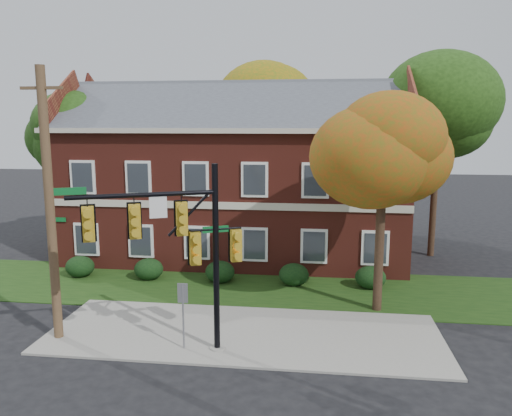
# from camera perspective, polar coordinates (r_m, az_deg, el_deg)

# --- Properties ---
(ground) EXTENTS (120.00, 120.00, 0.00)m
(ground) POSITION_cam_1_polar(r_m,az_deg,el_deg) (17.57, -1.91, -15.58)
(ground) COLOR black
(ground) RESTS_ON ground
(sidewalk) EXTENTS (14.00, 5.00, 0.08)m
(sidewalk) POSITION_cam_1_polar(r_m,az_deg,el_deg) (18.45, -1.40, -14.15)
(sidewalk) COLOR gray
(sidewalk) RESTS_ON ground
(grass_strip) EXTENTS (30.00, 6.00, 0.04)m
(grass_strip) POSITION_cam_1_polar(r_m,az_deg,el_deg) (23.07, 0.47, -9.19)
(grass_strip) COLOR #193811
(grass_strip) RESTS_ON ground
(apartment_building) EXTENTS (18.80, 8.80, 9.74)m
(apartment_building) POSITION_cam_1_polar(r_m,az_deg,el_deg) (28.11, -2.16, 4.60)
(apartment_building) COLOR maroon
(apartment_building) RESTS_ON ground
(hedge_far_left) EXTENTS (1.40, 1.26, 1.05)m
(hedge_far_left) POSITION_cam_1_polar(r_m,az_deg,el_deg) (26.12, -19.48, -6.33)
(hedge_far_left) COLOR black
(hedge_far_left) RESTS_ON ground
(hedge_left) EXTENTS (1.40, 1.26, 1.05)m
(hedge_left) POSITION_cam_1_polar(r_m,az_deg,el_deg) (24.78, -12.17, -6.85)
(hedge_left) COLOR black
(hedge_left) RESTS_ON ground
(hedge_center) EXTENTS (1.40, 1.26, 1.05)m
(hedge_center) POSITION_cam_1_polar(r_m,az_deg,el_deg) (23.87, -4.15, -7.29)
(hedge_center) COLOR black
(hedge_center) RESTS_ON ground
(hedge_right) EXTENTS (1.40, 1.26, 1.05)m
(hedge_right) POSITION_cam_1_polar(r_m,az_deg,el_deg) (23.46, 4.34, -7.60)
(hedge_right) COLOR black
(hedge_right) RESTS_ON ground
(hedge_far_right) EXTENTS (1.40, 1.26, 1.05)m
(hedge_far_right) POSITION_cam_1_polar(r_m,az_deg,el_deg) (23.57, 12.95, -7.74)
(hedge_far_right) COLOR black
(hedge_far_right) RESTS_ON ground
(tree_near_right) EXTENTS (4.50, 4.25, 8.58)m
(tree_near_right) POSITION_cam_1_polar(r_m,az_deg,el_deg) (19.74, 15.10, 6.97)
(tree_near_right) COLOR black
(tree_near_right) RESTS_ON ground
(tree_left_rear) EXTENTS (5.40, 5.10, 8.88)m
(tree_left_rear) POSITION_cam_1_polar(r_m,az_deg,el_deg) (30.11, -21.31, 7.52)
(tree_left_rear) COLOR black
(tree_left_rear) RESTS_ON ground
(tree_right_rear) EXTENTS (6.30, 5.95, 10.62)m
(tree_right_rear) POSITION_cam_1_polar(r_m,az_deg,el_deg) (29.28, 20.90, 10.33)
(tree_right_rear) COLOR black
(tree_right_rear) RESTS_ON ground
(tree_far_rear) EXTENTS (6.84, 6.46, 11.52)m
(tree_far_rear) POSITION_cam_1_polar(r_m,az_deg,el_deg) (35.63, 2.06, 11.90)
(tree_far_rear) COLOR black
(tree_far_rear) RESTS_ON ground
(traffic_signal) EXTENTS (5.16, 2.45, 6.25)m
(traffic_signal) POSITION_cam_1_polar(r_m,az_deg,el_deg) (15.83, -8.60, -3.64)
(traffic_signal) COLOR gray
(traffic_signal) RESTS_ON ground
(utility_pole) EXTENTS (1.46, 0.32, 9.34)m
(utility_pole) POSITION_cam_1_polar(r_m,az_deg,el_deg) (18.14, -22.51, 0.20)
(utility_pole) COLOR brown
(utility_pole) RESTS_ON ground
(sign_post) EXTENTS (0.34, 0.07, 2.33)m
(sign_post) POSITION_cam_1_polar(r_m,az_deg,el_deg) (16.87, -8.35, -10.94)
(sign_post) COLOR slate
(sign_post) RESTS_ON ground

